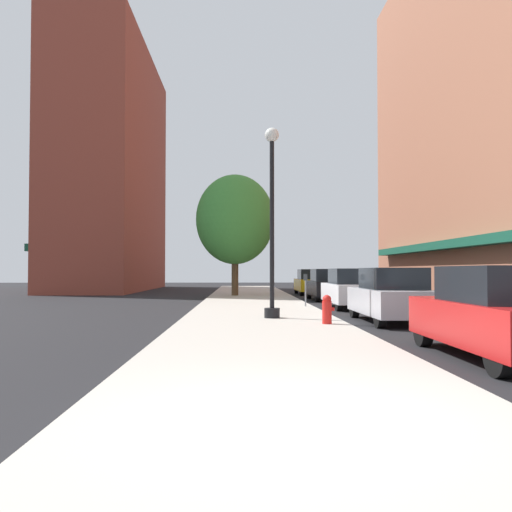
# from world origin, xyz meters

# --- Properties ---
(ground_plane) EXTENTS (90.00, 90.00, 0.00)m
(ground_plane) POSITION_xyz_m (4.00, 18.00, 0.00)
(ground_plane) COLOR black
(sidewalk_slab) EXTENTS (4.80, 50.00, 0.12)m
(sidewalk_slab) POSITION_xyz_m (0.00, 19.00, 0.06)
(sidewalk_slab) COLOR #A8A399
(sidewalk_slab) RESTS_ON ground
(building_far_background) EXTENTS (6.80, 18.00, 19.24)m
(building_far_background) POSITION_xyz_m (-11.01, 37.00, 9.60)
(building_far_background) COLOR brown
(building_far_background) RESTS_ON ground
(lamppost) EXTENTS (0.48, 0.48, 5.90)m
(lamppost) POSITION_xyz_m (0.38, 10.87, 3.20)
(lamppost) COLOR black
(lamppost) RESTS_ON sidewalk_slab
(fire_hydrant) EXTENTS (0.33, 0.26, 0.79)m
(fire_hydrant) POSITION_xyz_m (1.78, 9.03, 0.52)
(fire_hydrant) COLOR red
(fire_hydrant) RESTS_ON sidewalk_slab
(parking_meter_near) EXTENTS (0.14, 0.09, 1.31)m
(parking_meter_near) POSITION_xyz_m (2.05, 15.96, 0.95)
(parking_meter_near) COLOR slate
(parking_meter_near) RESTS_ON sidewalk_slab
(tree_near) EXTENTS (4.59, 4.59, 7.10)m
(tree_near) POSITION_xyz_m (-0.93, 25.42, 4.57)
(tree_near) COLOR #4C3823
(tree_near) RESTS_ON sidewalk_slab
(car_red) EXTENTS (1.80, 4.30, 1.66)m
(car_red) POSITION_xyz_m (4.00, 3.96, 0.81)
(car_red) COLOR black
(car_red) RESTS_ON ground
(car_silver) EXTENTS (1.80, 4.30, 1.66)m
(car_silver) POSITION_xyz_m (4.00, 10.54, 0.81)
(car_silver) COLOR black
(car_silver) RESTS_ON ground
(car_white) EXTENTS (1.80, 4.30, 1.66)m
(car_white) POSITION_xyz_m (4.00, 16.48, 0.81)
(car_white) COLOR black
(car_white) RESTS_ON ground
(car_black) EXTENTS (1.80, 4.30, 1.66)m
(car_black) POSITION_xyz_m (4.00, 22.20, 0.81)
(car_black) COLOR black
(car_black) RESTS_ON ground
(car_yellow) EXTENTS (1.80, 4.30, 1.66)m
(car_yellow) POSITION_xyz_m (4.00, 28.81, 0.81)
(car_yellow) COLOR black
(car_yellow) RESTS_ON ground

